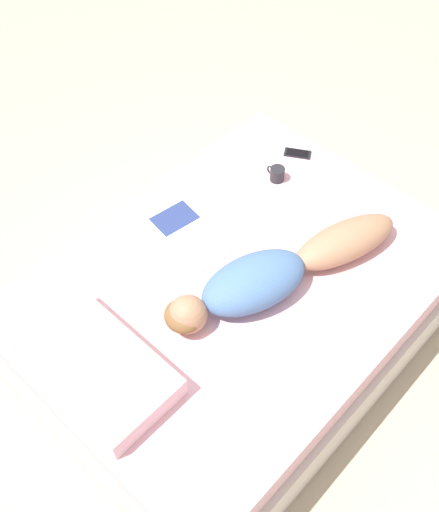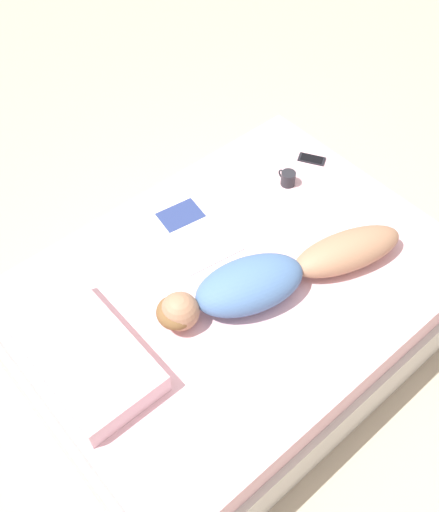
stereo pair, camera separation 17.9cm
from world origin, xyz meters
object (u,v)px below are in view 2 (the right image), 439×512
Objects in this scene: open_magazine at (192,230)px; coffee_mug at (288,178)px; person at (275,276)px; cell_phone at (312,159)px.

coffee_mug is at bearing -88.75° from open_magazine.
person reaches higher than open_magazine.
cell_phone is at bearing -40.59° from person.
cell_phone is (-0.03, -0.84, 0.00)m from open_magazine.
person is 0.71m from coffee_mug.
person is at bearing -165.17° from open_magazine.
coffee_mug is at bearing 159.94° from cell_phone.
person reaches higher than cell_phone.
open_magazine is 3.18× the size of cell_phone.
person is 7.57× the size of cell_phone.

